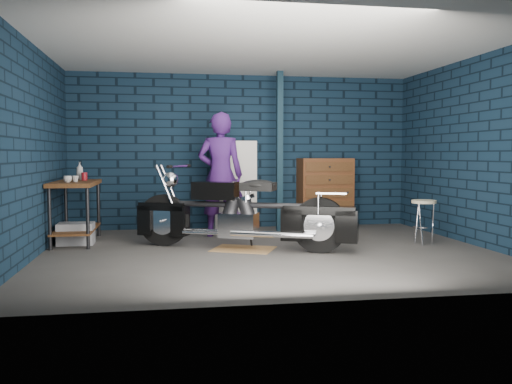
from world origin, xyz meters
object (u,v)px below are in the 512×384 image
workbench (76,212)px  motorcycle (243,207)px  storage_bin (76,234)px  person (220,175)px  shop_stool (424,222)px  locker (234,186)px  tool_chest (325,193)px

workbench → motorcycle: motorcycle is taller
storage_bin → motorcycle: bearing=-19.3°
person → storage_bin: (-2.15, -0.44, -0.83)m
workbench → person: person is taller
workbench → shop_stool: size_ratio=2.18×
motorcycle → person: bearing=122.6°
shop_stool → storage_bin: bearing=170.5°
locker → tool_chest: (1.63, 0.00, -0.15)m
tool_chest → locker: bearing=180.0°
workbench → person: 2.25m
motorcycle → shop_stool: motorcycle is taller
locker → shop_stool: bearing=-38.5°
locker → shop_stool: (2.51, -2.00, -0.44)m
workbench → shop_stool: (5.00, -1.01, -0.13)m
locker → tool_chest: bearing=0.0°
person → storage_bin: 2.35m
storage_bin → shop_stool: shop_stool is taller
tool_chest → workbench: bearing=-166.5°
person → tool_chest: person is taller
workbench → person: size_ratio=0.71×
shop_stool → tool_chest: bearing=113.8°
motorcycle → person: 1.33m
workbench → tool_chest: size_ratio=1.13×
storage_bin → person: bearing=11.5°
motorcycle → storage_bin: motorcycle is taller
motorcycle → locker: (0.13, 1.98, 0.19)m
motorcycle → tool_chest: (1.76, 1.98, 0.04)m
workbench → motorcycle: (2.36, -0.99, 0.13)m
storage_bin → tool_chest: 4.29m
motorcycle → tool_chest: size_ratio=2.14×
shop_stool → person: bearing=155.7°
motorcycle → shop_stool: 2.65m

